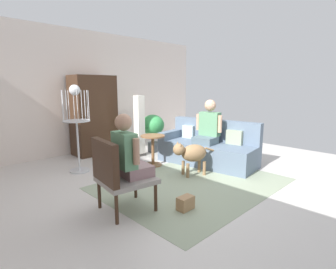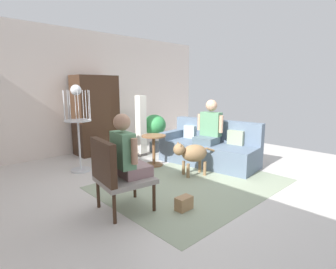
{
  "view_description": "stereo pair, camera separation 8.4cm",
  "coord_description": "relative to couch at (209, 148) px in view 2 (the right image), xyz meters",
  "views": [
    {
      "loc": [
        -3.11,
        -2.91,
        1.57
      ],
      "look_at": [
        -0.19,
        0.06,
        0.8
      ],
      "focal_mm": 28.11,
      "sensor_mm": 36.0,
      "label": 1
    },
    {
      "loc": [
        -3.05,
        -2.97,
        1.57
      ],
      "look_at": [
        -0.19,
        0.06,
        0.8
      ],
      "focal_mm": 28.11,
      "sensor_mm": 36.0,
      "label": 2
    }
  ],
  "objects": [
    {
      "name": "area_rug",
      "position": [
        -1.13,
        -0.56,
        -0.31
      ],
      "size": [
        2.84,
        2.22,
        0.01
      ],
      "primitive_type": "cube",
      "color": "gray",
      "rests_on": "ground"
    },
    {
      "name": "round_end_table",
      "position": [
        -0.93,
        0.66,
        0.05
      ],
      "size": [
        0.48,
        0.48,
        0.62
      ],
      "color": "brown",
      "rests_on": "ground"
    },
    {
      "name": "column_lamp",
      "position": [
        -0.63,
        1.45,
        0.36
      ],
      "size": [
        0.2,
        0.2,
        1.37
      ],
      "color": "#4C4742",
      "rests_on": "ground"
    },
    {
      "name": "person_on_couch",
      "position": [
        -0.04,
        -0.03,
        0.47
      ],
      "size": [
        0.51,
        0.57,
        0.87
      ],
      "color": "slate"
    },
    {
      "name": "person_on_armchair",
      "position": [
        -2.4,
        -0.56,
        0.45
      ],
      "size": [
        0.47,
        0.53,
        0.81
      ],
      "color": "gray"
    },
    {
      "name": "couch",
      "position": [
        0.0,
        0.0,
        0.0
      ],
      "size": [
        1.1,
        2.04,
        0.88
      ],
      "color": "slate",
      "rests_on": "ground"
    },
    {
      "name": "armchair",
      "position": [
        -2.56,
        -0.53,
        0.22
      ],
      "size": [
        0.72,
        0.69,
        0.94
      ],
      "color": "#382316",
      "rests_on": "ground"
    },
    {
      "name": "bird_cage_stand",
      "position": [
        -2.15,
        1.34,
        0.63
      ],
      "size": [
        0.48,
        0.48,
        1.6
      ],
      "color": "silver",
      "rests_on": "ground"
    },
    {
      "name": "handbag",
      "position": [
        -1.9,
        -1.08,
        -0.22
      ],
      "size": [
        0.22,
        0.14,
        0.18
      ],
      "primitive_type": "cube",
      "color": "#99724C",
      "rests_on": "ground"
    },
    {
      "name": "dog",
      "position": [
        -0.82,
        -0.27,
        0.09
      ],
      "size": [
        0.76,
        0.46,
        0.63
      ],
      "color": "olive",
      "rests_on": "ground"
    },
    {
      "name": "armoire_cabinet",
      "position": [
        -1.25,
        2.35,
        0.59
      ],
      "size": [
        0.96,
        0.56,
        1.81
      ],
      "primitive_type": "cube",
      "color": "#382316",
      "rests_on": "ground"
    },
    {
      "name": "potted_plant",
      "position": [
        -0.17,
        1.51,
        0.29
      ],
      "size": [
        0.55,
        0.55,
        0.9
      ],
      "color": "#4C5156",
      "rests_on": "ground"
    },
    {
      "name": "ground_plane",
      "position": [
        -1.16,
        -0.27,
        -0.31
      ],
      "size": [
        7.67,
        7.67,
        0.0
      ],
      "primitive_type": "plane",
      "color": "beige"
    },
    {
      "name": "back_wall",
      "position": [
        -1.16,
        2.76,
        1.11
      ],
      "size": [
        6.99,
        0.12,
        2.85
      ],
      "primitive_type": "cube",
      "color": "silver",
      "rests_on": "ground"
    }
  ]
}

